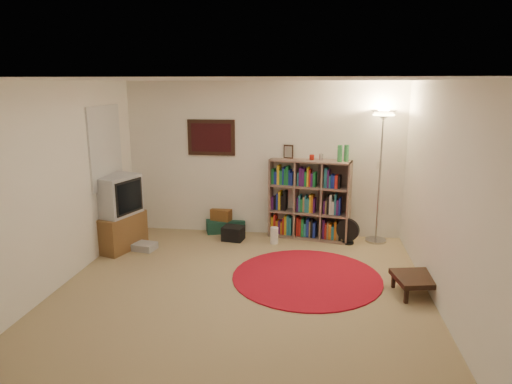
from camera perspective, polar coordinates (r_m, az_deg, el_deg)
room at (r=5.32m, az=-2.42°, el=0.36°), size 4.54×4.54×2.54m
bookshelf at (r=7.40m, az=6.57°, el=-1.04°), size 1.33×0.61×1.54m
floor_lamp at (r=7.21m, az=15.53°, el=7.06°), size 0.43×0.43×2.07m
floor_fan at (r=7.30m, az=11.41°, el=-4.84°), size 0.36×0.25×0.41m
tv_stand at (r=7.20m, az=-17.06°, el=-2.61°), size 0.75×0.90×1.13m
dvd_box at (r=7.16m, az=-13.74°, el=-6.63°), size 0.36×0.32×0.11m
suitcase at (r=7.84m, az=-3.90°, el=-4.11°), size 0.73×0.59×0.20m
wicker_basket at (r=7.76m, az=-4.27°, el=-2.78°), size 0.39×0.32×0.19m
duffel_bag at (r=7.37m, az=-2.86°, el=-5.17°), size 0.36×0.32×0.23m
paper_towel at (r=7.20m, az=2.29°, el=-5.45°), size 0.14×0.14×0.26m
red_rug at (r=6.06m, az=6.36°, el=-10.52°), size 1.94×1.94×0.02m
side_table at (r=5.83m, az=19.51°, el=-10.22°), size 0.61×0.61×0.24m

